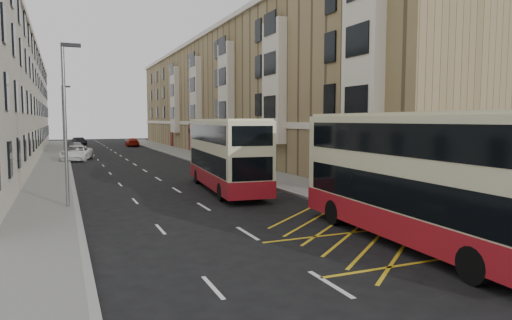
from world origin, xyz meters
name	(u,v)px	position (x,y,z in m)	size (l,w,h in m)	color
ground	(295,263)	(0.00, 0.00, 0.00)	(200.00, 200.00, 0.00)	black
pavement_right	(224,164)	(8.00, 30.00, 0.07)	(4.00, 120.00, 0.15)	slate
pavement_left	(51,171)	(-7.50, 30.00, 0.07)	(3.00, 120.00, 0.15)	slate
kerb_right	(204,165)	(6.00, 30.00, 0.07)	(0.25, 120.00, 0.15)	gray
kerb_left	(71,170)	(-6.00, 30.00, 0.07)	(0.25, 120.00, 0.15)	gray
road_markings	(122,156)	(0.00, 45.00, 0.01)	(10.00, 110.00, 0.01)	silver
terrace_right	(235,97)	(14.88, 45.38, 7.52)	(10.75, 79.00, 15.25)	#947D55
bus_shelter	(500,182)	(8.34, -0.39, 2.14)	(1.65, 4.25, 2.70)	black
guard_railing	(355,195)	(6.25, 5.75, 0.86)	(0.06, 6.56, 1.01)	red
street_lamp_near	(66,116)	(-6.35, 12.00, 4.64)	(0.93, 0.18, 8.00)	slate
street_lamp_far	(64,118)	(-6.35, 42.00, 4.64)	(0.93, 0.18, 8.00)	slate
double_decker_front	(418,178)	(4.94, 0.14, 2.39)	(3.31, 11.88, 4.69)	beige
double_decker_rear	(226,154)	(2.82, 14.59, 2.29)	(3.61, 11.44, 4.49)	beige
pedestrian_near	(447,205)	(7.90, 1.65, 0.94)	(0.58, 0.38, 1.58)	black
pedestrian_mid	(438,193)	(9.21, 3.51, 1.08)	(0.91, 0.71, 1.87)	black
pedestrian_far	(353,188)	(7.19, 7.23, 0.93)	(0.91, 0.38, 1.56)	black
white_van	(76,153)	(-5.20, 40.99, 0.81)	(2.70, 5.86, 1.63)	white
car_silver	(77,146)	(-4.71, 57.06, 0.69)	(1.62, 4.02, 1.37)	#93969A
car_dark	(79,141)	(-3.88, 72.79, 0.69)	(1.45, 4.17, 1.37)	black
car_red	(132,142)	(4.22, 66.26, 0.70)	(1.95, 4.81, 1.40)	#A61407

